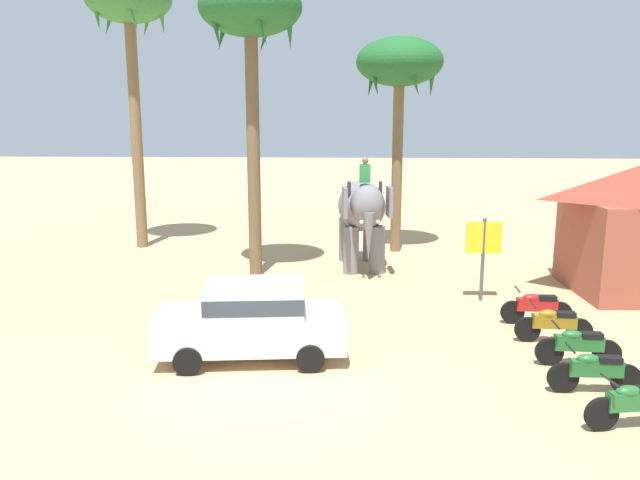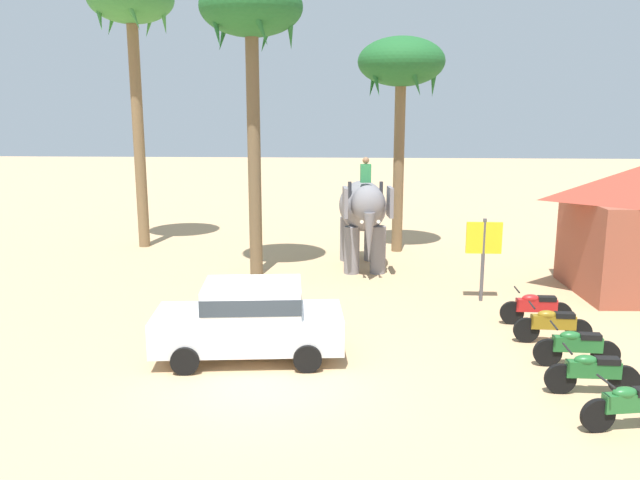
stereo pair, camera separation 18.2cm
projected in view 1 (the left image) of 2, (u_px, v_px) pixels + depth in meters
ground_plane at (268, 381)px, 12.93m from camera, size 120.00×120.00×0.00m
car_sedan_foreground at (252, 318)px, 13.93m from camera, size 4.25×2.19×1.70m
elephant_with_mahout at (362, 211)px, 21.66m from camera, size 1.90×3.95×3.88m
motorcycle_nearest_camera at (635, 404)px, 10.90m from camera, size 1.79×0.56×0.94m
motorcycle_second_in_row at (595, 371)px, 12.27m from camera, size 1.80×0.55×0.94m
motorcycle_mid_row at (578, 345)px, 13.57m from camera, size 1.80×0.55×0.94m
motorcycle_fourth_in_row at (554, 324)px, 14.95m from camera, size 1.80×0.55×0.94m
motorcycle_far_in_row at (536, 307)px, 16.23m from camera, size 1.80×0.55×0.94m
palm_tree_behind_elephant at (129, 10)px, 23.66m from camera, size 3.20×3.20×10.34m
palm_tree_near_hut at (399, 68)px, 23.35m from camera, size 3.20×3.20×8.02m
palm_tree_left_of_road at (251, 18)px, 19.55m from camera, size 3.20×3.20×9.39m
signboard_yellow at (484, 243)px, 18.01m from camera, size 1.00×0.10×2.40m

